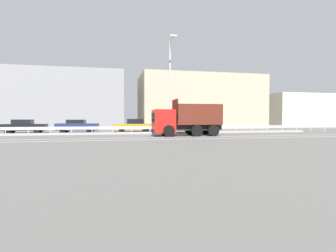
{
  "coord_description": "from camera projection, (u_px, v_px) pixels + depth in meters",
  "views": [
    {
      "loc": [
        -4.23,
        -25.04,
        1.65
      ],
      "look_at": [
        1.38,
        0.76,
        0.87
      ],
      "focal_mm": 28.0,
      "sensor_mm": 36.0,
      "label": 1
    }
  ],
  "objects": [
    {
      "name": "median_guardrail",
      "position": [
        150.0,
        128.0,
        28.97
      ],
      "size": [
        66.75,
        0.09,
        0.78
      ],
      "color": "#9EA0A5",
      "rests_on": "ground_plane"
    },
    {
      "name": "background_building_0",
      "position": [
        57.0,
        101.0,
        42.76
      ],
      "size": [
        21.01,
        13.28,
        8.92
      ],
      "primitive_type": "cube",
      "color": "gray",
      "rests_on": "ground_plane"
    },
    {
      "name": "parked_car_4",
      "position": [
        134.0,
        125.0,
        31.69
      ],
      "size": [
        4.74,
        2.04,
        1.57
      ],
      "rotation": [
        0.0,
        0.0,
        1.6
      ],
      "color": "#B27A14",
      "rests_on": "ground_plane"
    },
    {
      "name": "dump_truck",
      "position": [
        178.0,
        122.0,
        24.61
      ],
      "size": [
        6.6,
        2.82,
        3.41
      ],
      "rotation": [
        0.0,
        0.0,
        1.54
      ],
      "color": "red",
      "rests_on": "ground_plane"
    },
    {
      "name": "background_building_2",
      "position": [
        291.0,
        111.0,
        52.82
      ],
      "size": [
        12.31,
        11.78,
        6.24
      ],
      "primitive_type": "cube",
      "color": "beige",
      "rests_on": "ground_plane"
    },
    {
      "name": "parked_car_2",
      "position": [
        24.0,
        126.0,
        28.84
      ],
      "size": [
        4.63,
        1.92,
        1.51
      ],
      "rotation": [
        0.0,
        0.0,
        -1.55
      ],
      "color": "black",
      "rests_on": "ground_plane"
    },
    {
      "name": "church_tower",
      "position": [
        175.0,
        100.0,
        59.17
      ],
      "size": [
        3.6,
        3.6,
        12.54
      ],
      "color": "silver",
      "rests_on": "ground_plane"
    },
    {
      "name": "lane_strip_0",
      "position": [
        193.0,
        137.0,
        23.04
      ],
      "size": [
        66.75,
        0.16,
        0.01
      ],
      "primitive_type": "cube",
      "color": "silver",
      "rests_on": "ground_plane"
    },
    {
      "name": "median_island",
      "position": [
        152.0,
        133.0,
        28.08
      ],
      "size": [
        36.71,
        1.1,
        0.18
      ],
      "primitive_type": "cube",
      "color": "gray",
      "rests_on": "ground_plane"
    },
    {
      "name": "lane_strip_1",
      "position": [
        201.0,
        139.0,
        21.02
      ],
      "size": [
        66.75,
        0.16,
        0.01
      ],
      "primitive_type": "cube",
      "color": "silver",
      "rests_on": "ground_plane"
    },
    {
      "name": "parked_car_3",
      "position": [
        77.0,
        126.0,
        29.72
      ],
      "size": [
        4.69,
        2.2,
        1.5
      ],
      "rotation": [
        0.0,
        0.0,
        -1.66
      ],
      "color": "navy",
      "rests_on": "ground_plane"
    },
    {
      "name": "median_road_sign",
      "position": [
        155.0,
        123.0,
        28.12
      ],
      "size": [
        0.68,
        0.16,
        2.15
      ],
      "color": "white",
      "rests_on": "ground_plane"
    },
    {
      "name": "street_lamp_1",
      "position": [
        170.0,
        82.0,
        28.31
      ],
      "size": [
        0.71,
        2.61,
        10.09
      ],
      "color": "#ADADB2",
      "rests_on": "ground_plane"
    },
    {
      "name": "background_building_1",
      "position": [
        199.0,
        102.0,
        45.41
      ],
      "size": [
        20.4,
        10.28,
        8.82
      ],
      "primitive_type": "cube",
      "color": "tan",
      "rests_on": "ground_plane"
    },
    {
      "name": "ground_plane",
      "position": [
        156.0,
        135.0,
        25.41
      ],
      "size": [
        320.0,
        320.0,
        0.0
      ],
      "primitive_type": "plane",
      "color": "#605E5B"
    }
  ]
}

